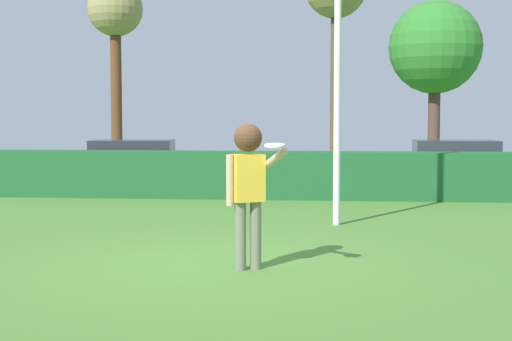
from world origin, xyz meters
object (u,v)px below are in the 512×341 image
frisbee (275,145)px  bare_elm_tree (115,18)px  parked_car_green (455,161)px  person (248,176)px  willow_tree (435,49)px  lamppost (338,43)px  parked_car_red (133,160)px

frisbee → bare_elm_tree: size_ratio=0.04×
parked_car_green → frisbee: bearing=-108.3°
person → willow_tree: (4.65, 17.69, 3.12)m
lamppost → parked_car_green: bearing=67.2°
person → parked_car_green: 12.63m
parked_car_red → bare_elm_tree: bearing=111.1°
lamppost → parked_car_green: lamppost is taller
parked_car_green → willow_tree: bearing=87.9°
frisbee → parked_car_green: size_ratio=0.06×
person → frisbee: size_ratio=7.55×
bare_elm_tree → lamppost: bearing=-58.3°
frisbee → parked_car_red: size_ratio=0.05×
person → parked_car_green: person is taller
parked_car_green → willow_tree: size_ratio=0.71×
person → bare_elm_tree: bearing=111.5°
parked_car_red → bare_elm_tree: size_ratio=0.67×
parked_car_green → bare_elm_tree: size_ratio=0.65×
lamppost → parked_car_red: 9.42m
frisbee → willow_tree: willow_tree is taller
parked_car_red → parked_car_green: same height
frisbee → parked_car_green: (4.07, 12.29, -0.86)m
parked_car_red → parked_car_green: bearing=4.3°
parked_car_red → willow_tree: willow_tree is taller
parked_car_red → bare_elm_tree: (-1.83, 4.73, 4.56)m
lamppost → willow_tree: willow_tree is taller
person → bare_elm_tree: (-6.26, 15.88, 4.09)m
person → willow_tree: bearing=75.3°
frisbee → parked_car_red: 12.59m
frisbee → bare_elm_tree: 18.02m
person → lamppost: lamppost is taller
willow_tree → parked_car_green: bearing=-92.1°
person → lamppost: bearing=74.2°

